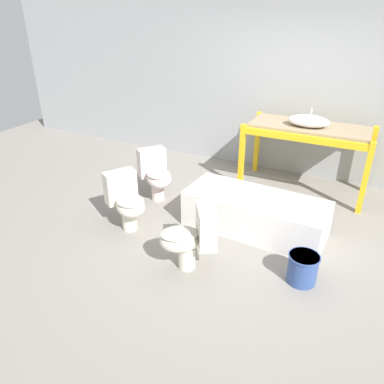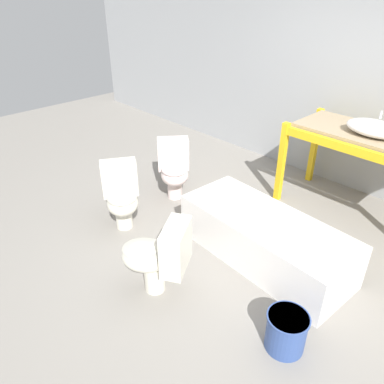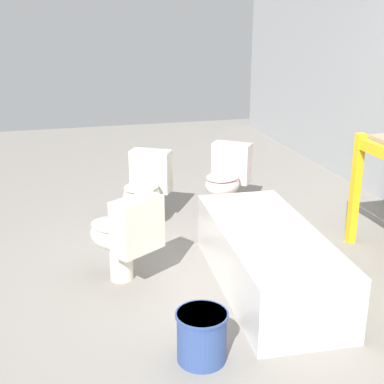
# 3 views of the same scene
# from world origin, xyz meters

# --- Properties ---
(ground_plane) EXTENTS (12.00, 12.00, 0.00)m
(ground_plane) POSITION_xyz_m (0.00, 0.00, 0.00)
(ground_plane) COLOR gray
(warehouse_wall_rear) EXTENTS (10.80, 0.08, 3.20)m
(warehouse_wall_rear) POSITION_xyz_m (0.00, 2.11, 1.60)
(warehouse_wall_rear) COLOR #9EA0A3
(warehouse_wall_rear) RESTS_ON ground_plane
(shelving_rack) EXTENTS (1.76, 0.81, 0.99)m
(shelving_rack) POSITION_xyz_m (0.48, 1.50, 0.84)
(shelving_rack) COLOR yellow
(shelving_rack) RESTS_ON ground_plane
(sink_basin) EXTENTS (0.57, 0.35, 0.24)m
(sink_basin) POSITION_xyz_m (0.46, 1.44, 1.07)
(sink_basin) COLOR white
(sink_basin) RESTS_ON shelving_rack
(bathtub_main) EXTENTS (1.73, 0.78, 0.46)m
(bathtub_main) POSITION_xyz_m (0.20, 0.09, 0.26)
(bathtub_main) COLOR white
(bathtub_main) RESTS_ON ground_plane
(toilet_near) EXTENTS (0.67, 0.60, 0.70)m
(toilet_near) POSITION_xyz_m (-0.17, -0.92, 0.39)
(toilet_near) COLOR silver
(toilet_near) RESTS_ON ground_plane
(toilet_far) EXTENTS (0.67, 0.63, 0.70)m
(toilet_far) POSITION_xyz_m (-1.31, 0.27, 0.39)
(toilet_far) COLOR silver
(toilet_far) RESTS_ON ground_plane
(toilet_extra) EXTENTS (0.67, 0.60, 0.70)m
(toilet_extra) POSITION_xyz_m (-1.22, -0.56, 0.39)
(toilet_extra) COLOR silver
(toilet_extra) RESTS_ON ground_plane
(bucket_white) EXTENTS (0.31, 0.31, 0.31)m
(bucket_white) POSITION_xyz_m (0.93, -0.62, 0.16)
(bucket_white) COLOR #334C8C
(bucket_white) RESTS_ON ground_plane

